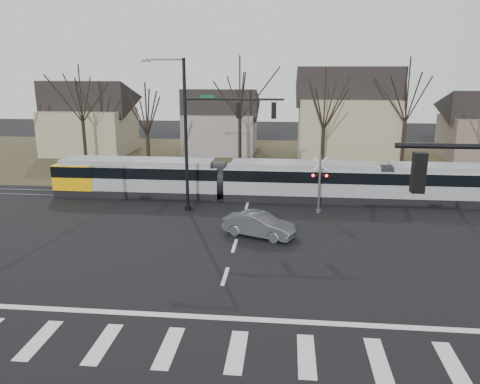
# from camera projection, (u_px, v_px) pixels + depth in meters

# --- Properties ---
(ground) EXTENTS (140.00, 140.00, 0.00)m
(ground) POSITION_uv_depth(u_px,v_px,m) (219.00, 296.00, 20.17)
(ground) COLOR black
(grass_verge) EXTENTS (140.00, 28.00, 0.01)m
(grass_verge) POSITION_uv_depth(u_px,v_px,m) (261.00, 159.00, 50.96)
(grass_verge) COLOR #38331E
(grass_verge) RESTS_ON ground
(crosswalk) EXTENTS (27.00, 2.60, 0.01)m
(crosswalk) POSITION_uv_depth(u_px,v_px,m) (203.00, 349.00, 16.32)
(crosswalk) COLOR silver
(crosswalk) RESTS_ON ground
(stop_line) EXTENTS (28.00, 0.35, 0.01)m
(stop_line) POSITION_uv_depth(u_px,v_px,m) (212.00, 317.00, 18.43)
(stop_line) COLOR silver
(stop_line) RESTS_ON ground
(lane_dashes) EXTENTS (0.18, 30.00, 0.01)m
(lane_dashes) POSITION_uv_depth(u_px,v_px,m) (249.00, 198.00, 35.56)
(lane_dashes) COLOR silver
(lane_dashes) RESTS_ON ground
(rail_pair) EXTENTS (90.00, 1.52, 0.06)m
(rail_pair) POSITION_uv_depth(u_px,v_px,m) (249.00, 198.00, 35.36)
(rail_pair) COLOR #59595E
(rail_pair) RESTS_ON ground
(tram) EXTENTS (37.39, 2.78, 2.83)m
(tram) POSITION_uv_depth(u_px,v_px,m) (301.00, 179.00, 34.79)
(tram) COLOR gray
(tram) RESTS_ON ground
(sedan) EXTENTS (4.37, 5.24, 1.39)m
(sedan) POSITION_uv_depth(u_px,v_px,m) (259.00, 225.00, 27.26)
(sedan) COLOR #434749
(sedan) RESTS_ON ground
(signal_pole_far) EXTENTS (9.28, 0.44, 10.20)m
(signal_pole_far) POSITION_uv_depth(u_px,v_px,m) (209.00, 128.00, 30.98)
(signal_pole_far) COLOR black
(signal_pole_far) RESTS_ON ground
(rail_crossing_signal) EXTENTS (1.08, 0.36, 4.00)m
(rail_crossing_signal) POSITION_uv_depth(u_px,v_px,m) (319.00, 186.00, 31.51)
(rail_crossing_signal) COLOR #59595B
(rail_crossing_signal) RESTS_ON ground
(tree_row) EXTENTS (59.20, 7.20, 10.00)m
(tree_row) POSITION_uv_depth(u_px,v_px,m) (280.00, 119.00, 43.72)
(tree_row) COLOR black
(tree_row) RESTS_ON ground
(house_a) EXTENTS (9.72, 8.64, 8.60)m
(house_a) POSITION_uv_depth(u_px,v_px,m) (89.00, 114.00, 53.70)
(house_a) COLOR tan
(house_a) RESTS_ON ground
(house_b) EXTENTS (8.64, 7.56, 7.65)m
(house_b) POSITION_uv_depth(u_px,v_px,m) (221.00, 118.00, 54.28)
(house_b) COLOR gray
(house_b) RESTS_ON ground
(house_c) EXTENTS (10.80, 8.64, 10.10)m
(house_c) POSITION_uv_depth(u_px,v_px,m) (347.00, 111.00, 49.71)
(house_c) COLOR tan
(house_c) RESTS_ON ground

